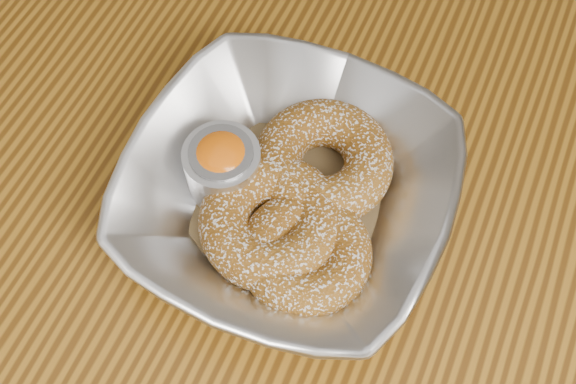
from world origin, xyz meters
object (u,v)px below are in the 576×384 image
at_px(table, 352,277).
at_px(donut_back, 323,161).
at_px(donut_extra, 305,253).
at_px(serving_bowl, 288,193).
at_px(donut_front, 272,222).
at_px(ramekin, 223,166).

bearing_deg(table, donut_back, 148.32).
xyz_separation_m(table, donut_extra, (-0.03, -0.04, 0.13)).
bearing_deg(serving_bowl, donut_extra, -51.42).
height_order(serving_bowl, donut_back, serving_bowl).
distance_m(serving_bowl, donut_extra, 0.05).
distance_m(donut_back, donut_front, 0.06).
distance_m(table, donut_front, 0.14).
bearing_deg(donut_extra, donut_front, 159.47).
xyz_separation_m(table, ramekin, (-0.11, -0.01, 0.13)).
relative_size(serving_bowl, donut_back, 2.24).
height_order(table, serving_bowl, serving_bowl).
bearing_deg(donut_back, ramekin, -149.29).
bearing_deg(donut_front, ramekin, 154.91).
height_order(donut_front, donut_extra, donut_front).
xyz_separation_m(donut_back, donut_front, (-0.01, -0.06, 0.00)).
bearing_deg(serving_bowl, donut_front, -92.81).
relative_size(table, donut_front, 11.54).
bearing_deg(table, donut_front, -151.48).
xyz_separation_m(serving_bowl, donut_extra, (0.03, -0.04, -0.00)).
bearing_deg(donut_back, donut_extra, -77.12).
height_order(table, donut_front, donut_front).
distance_m(donut_extra, ramekin, 0.09).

